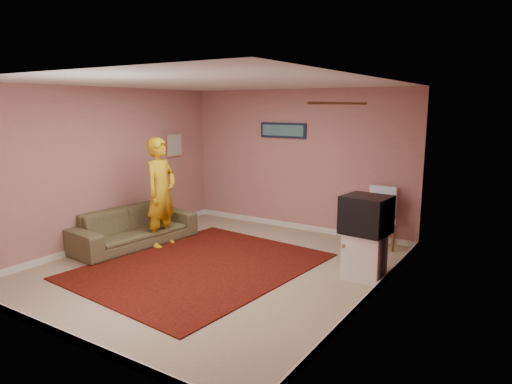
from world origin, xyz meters
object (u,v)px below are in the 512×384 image
Objects in this scene: crt_tv at (366,215)px; person at (161,192)px; chair_a at (382,211)px; chair_b at (359,234)px; sofa at (134,227)px; tv_cabinet at (364,256)px.

person is at bearing -168.43° from crt_tv.
chair_b is at bearing -100.67° from chair_a.
chair_b is at bearing -73.42° from sofa.
chair_a is 0.31× the size of person.
tv_cabinet is 1.53m from chair_a.
chair_a is (-0.23, 1.48, -0.28)m from crt_tv.
sofa is at bearing -170.68° from tv_cabinet.
crt_tv is 3.36m from person.
crt_tv is 0.30× the size of sofa.
tv_cabinet is 0.99× the size of crt_tv.
person reaches higher than sofa.
tv_cabinet is at bearing -90.46° from person.
chair_a is 0.99× the size of chair_b.
tv_cabinet is 0.30× the size of sofa.
person is (0.40, 0.26, 0.59)m from sofa.
crt_tv is at bearing 48.31° from chair_b.
chair_b is (-0.10, 0.04, 0.29)m from tv_cabinet.
sofa is (-3.51, -2.10, -0.30)m from chair_a.
chair_b is 0.31× the size of person.
chair_a is 4.10m from sofa.
crt_tv reaches higher than chair_b.
tv_cabinet is 0.30m from chair_b.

